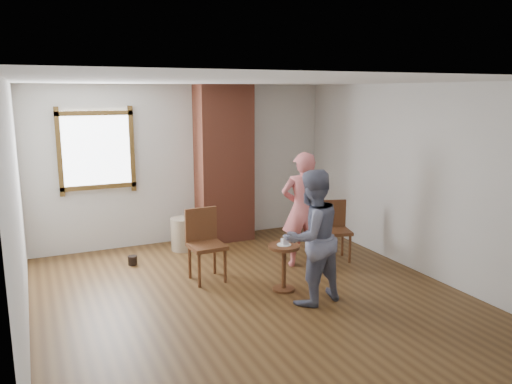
# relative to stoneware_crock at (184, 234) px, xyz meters

# --- Properties ---
(ground) EXTENTS (5.50, 5.50, 0.00)m
(ground) POSITION_rel_stoneware_crock_xyz_m (0.21, -2.23, -0.26)
(ground) COLOR brown
(ground) RESTS_ON ground
(room_shell) EXTENTS (5.04, 5.52, 2.62)m
(room_shell) POSITION_rel_stoneware_crock_xyz_m (0.15, -1.63, 1.55)
(room_shell) COLOR silver
(room_shell) RESTS_ON ground
(brick_chimney) EXTENTS (0.90, 0.50, 2.60)m
(brick_chimney) POSITION_rel_stoneware_crock_xyz_m (0.81, 0.27, 1.04)
(brick_chimney) COLOR #A3513A
(brick_chimney) RESTS_ON ground
(stoneware_crock) EXTENTS (0.44, 0.44, 0.52)m
(stoneware_crock) POSITION_rel_stoneware_crock_xyz_m (0.00, 0.00, 0.00)
(stoneware_crock) COLOR tan
(stoneware_crock) RESTS_ON ground
(dark_pot) EXTENTS (0.15, 0.15, 0.13)m
(dark_pot) POSITION_rel_stoneware_crock_xyz_m (-0.89, -0.39, -0.19)
(dark_pot) COLOR black
(dark_pot) RESTS_ON ground
(dining_chair_left) EXTENTS (0.47, 0.47, 0.96)m
(dining_chair_left) POSITION_rel_stoneware_crock_xyz_m (-0.10, -1.35, 0.28)
(dining_chair_left) COLOR brown
(dining_chair_left) RESTS_ON ground
(dining_chair_right) EXTENTS (0.50, 0.50, 0.88)m
(dining_chair_right) POSITION_rel_stoneware_crock_xyz_m (1.95, -1.36, 0.24)
(dining_chair_right) COLOR brown
(dining_chair_right) RESTS_ON ground
(side_table) EXTENTS (0.40, 0.40, 0.60)m
(side_table) POSITION_rel_stoneware_crock_xyz_m (0.67, -2.15, 0.15)
(side_table) COLOR brown
(side_table) RESTS_ON ground
(cake_plate) EXTENTS (0.18, 0.18, 0.01)m
(cake_plate) POSITION_rel_stoneware_crock_xyz_m (0.67, -2.15, 0.35)
(cake_plate) COLOR white
(cake_plate) RESTS_ON side_table
(cake_slice) EXTENTS (0.08, 0.07, 0.06)m
(cake_slice) POSITION_rel_stoneware_crock_xyz_m (0.68, -2.15, 0.38)
(cake_slice) COLOR silver
(cake_slice) RESTS_ON cake_plate
(man) EXTENTS (0.89, 0.75, 1.61)m
(man) POSITION_rel_stoneware_crock_xyz_m (0.79, -2.60, 0.55)
(man) COLOR #16193C
(man) RESTS_ON ground
(person_pink) EXTENTS (0.71, 0.58, 1.66)m
(person_pink) POSITION_rel_stoneware_crock_xyz_m (1.35, -1.43, 0.57)
(person_pink) COLOR #DF6F72
(person_pink) RESTS_ON ground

